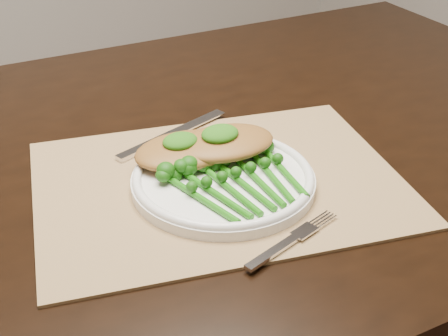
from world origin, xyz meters
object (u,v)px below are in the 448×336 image
chicken_fillet_left (186,150)px  placemat (219,182)px  dinner_plate (223,179)px  dining_table (167,335)px  broccolini_bundle (244,185)px

chicken_fillet_left → placemat: bearing=-61.8°
dinner_plate → chicken_fillet_left: bearing=105.3°
dining_table → placemat: size_ratio=3.49×
dining_table → placemat: placemat is taller
broccolini_bundle → placemat: bearing=99.4°
chicken_fillet_left → broccolini_bundle: (0.03, -0.10, -0.01)m
dining_table → chicken_fillet_left: chicken_fillet_left is taller
placemat → dinner_plate: bearing=-78.1°
dining_table → chicken_fillet_left: (0.01, -0.07, 0.41)m
dinner_plate → dining_table: bearing=103.1°
dining_table → broccolini_bundle: (0.04, -0.17, 0.40)m
dinner_plate → broccolini_bundle: (0.01, -0.04, 0.01)m
placemat → chicken_fillet_left: (-0.02, 0.05, 0.03)m
placemat → broccolini_bundle: bearing=-64.9°
dinner_plate → placemat: bearing=84.9°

